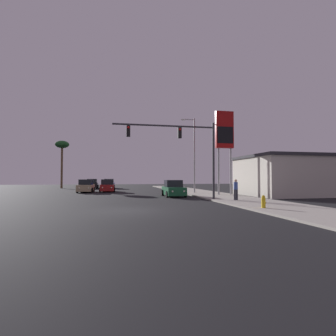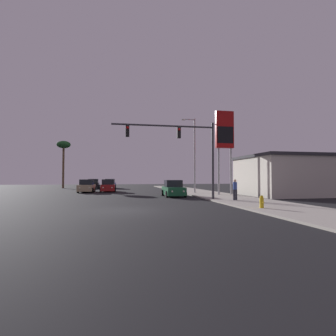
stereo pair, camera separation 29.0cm
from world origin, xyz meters
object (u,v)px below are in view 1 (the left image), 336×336
fire_hydrant (263,202)px  car_tan (86,186)px  car_green (173,189)px  car_red (107,186)px  car_blue (109,184)px  gas_station_sign (224,134)px  traffic_light_mast (185,143)px  pedestrian_on_sidewalk (236,189)px  street_lamp (193,151)px  car_black (92,184)px  palm_tree_far (62,147)px

fire_hydrant → car_tan: bearing=120.3°
car_green → car_red: bearing=-55.1°
car_blue → car_red: bearing=92.3°
car_tan → gas_station_sign: bearing=150.4°
traffic_light_mast → pedestrian_on_sidewalk: traffic_light_mast is taller
fire_hydrant → traffic_light_mast: bearing=114.4°
street_lamp → gas_station_sign: same height
car_black → gas_station_sign: bearing=125.6°
car_green → car_red: size_ratio=1.00×
pedestrian_on_sidewalk → car_green: bearing=120.1°
car_green → pedestrian_on_sidewalk: size_ratio=2.59×
car_tan → traffic_light_mast: size_ratio=0.50×
traffic_light_mast → fire_hydrant: (3.07, -6.76, -4.31)m
traffic_light_mast → car_tan: bearing=122.7°
palm_tree_far → car_tan: bearing=-67.7°
car_black → car_tan: 11.36m
car_tan → palm_tree_far: palm_tree_far is taller
car_red → pedestrian_on_sidewalk: pedestrian_on_sidewalk is taller
car_black → fire_hydrant: (12.72, -32.87, -0.27)m
car_blue → fire_hydrant: size_ratio=5.71×
pedestrian_on_sidewalk → palm_tree_far: palm_tree_far is taller
car_red → gas_station_sign: bearing=141.3°
traffic_light_mast → gas_station_sign: (5.87, 5.31, 1.82)m
car_blue → pedestrian_on_sidewalk: (10.70, -28.09, 0.27)m
car_green → car_red: (-6.89, 10.32, 0.00)m
car_green → pedestrian_on_sidewalk: pedestrian_on_sidewalk is taller
car_tan → car_green: bearing=136.8°
car_blue → car_green: size_ratio=1.00×
car_blue → pedestrian_on_sidewalk: 30.06m
car_green → fire_hydrant: size_ratio=5.70×
traffic_light_mast → car_black: bearing=110.3°
car_blue → car_tan: (-2.67, -11.96, 0.00)m
car_blue → fire_hydrant: car_blue is taller
car_tan → pedestrian_on_sidewalk: 20.96m
car_red → traffic_light_mast: size_ratio=0.50×
traffic_light_mast → street_lamp: bearing=69.0°
gas_station_sign → pedestrian_on_sidewalk: size_ratio=5.39×
pedestrian_on_sidewalk → car_red: bearing=122.3°
car_green → palm_tree_far: size_ratio=0.51×
car_blue → pedestrian_on_sidewalk: pedestrian_on_sidewalk is taller
gas_station_sign → car_black: bearing=126.7°
fire_hydrant → car_blue: bearing=106.4°
car_red → gas_station_sign: size_ratio=0.48×
car_blue → car_tan: same height
car_tan → fire_hydrant: (12.55, -21.51, -0.27)m
car_red → palm_tree_far: bearing=-57.4°
car_blue → car_red: size_ratio=1.01×
palm_tree_far → street_lamp: bearing=-45.9°
car_tan → fire_hydrant: 24.90m
car_black → car_red: bearing=104.1°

